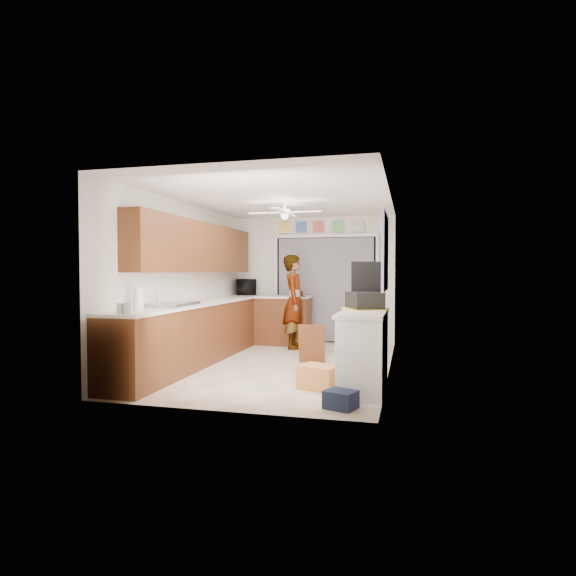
# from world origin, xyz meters

# --- Properties ---
(floor) EXTENTS (5.00, 5.00, 0.00)m
(floor) POSITION_xyz_m (0.00, 0.00, 0.00)
(floor) COLOR beige
(floor) RESTS_ON ground
(ceiling) EXTENTS (5.00, 5.00, 0.00)m
(ceiling) POSITION_xyz_m (0.00, 0.00, 2.50)
(ceiling) COLOR white
(ceiling) RESTS_ON ground
(wall_back) EXTENTS (3.20, 0.00, 3.20)m
(wall_back) POSITION_xyz_m (0.00, 2.50, 1.25)
(wall_back) COLOR white
(wall_back) RESTS_ON ground
(wall_front) EXTENTS (3.20, 0.00, 3.20)m
(wall_front) POSITION_xyz_m (0.00, -2.50, 1.25)
(wall_front) COLOR white
(wall_front) RESTS_ON ground
(wall_left) EXTENTS (0.00, 5.00, 5.00)m
(wall_left) POSITION_xyz_m (-1.60, 0.00, 1.25)
(wall_left) COLOR white
(wall_left) RESTS_ON ground
(wall_right) EXTENTS (0.00, 5.00, 5.00)m
(wall_right) POSITION_xyz_m (1.60, 0.00, 1.25)
(wall_right) COLOR white
(wall_right) RESTS_ON ground
(left_base_cabinets) EXTENTS (0.60, 4.80, 0.90)m
(left_base_cabinets) POSITION_xyz_m (-1.30, 0.00, 0.45)
(left_base_cabinets) COLOR brown
(left_base_cabinets) RESTS_ON floor
(left_countertop) EXTENTS (0.62, 4.80, 0.04)m
(left_countertop) POSITION_xyz_m (-1.29, 0.00, 0.92)
(left_countertop) COLOR white
(left_countertop) RESTS_ON left_base_cabinets
(upper_cabinets) EXTENTS (0.32, 4.00, 0.80)m
(upper_cabinets) POSITION_xyz_m (-1.44, 0.20, 1.80)
(upper_cabinets) COLOR brown
(upper_cabinets) RESTS_ON wall_left
(sink_basin) EXTENTS (0.50, 0.76, 0.06)m
(sink_basin) POSITION_xyz_m (-1.29, -1.00, 0.95)
(sink_basin) COLOR silver
(sink_basin) RESTS_ON left_countertop
(faucet) EXTENTS (0.03, 0.03, 0.22)m
(faucet) POSITION_xyz_m (-1.48, -1.00, 1.05)
(faucet) COLOR silver
(faucet) RESTS_ON left_countertop
(peninsula_base) EXTENTS (1.00, 0.60, 0.90)m
(peninsula_base) POSITION_xyz_m (-0.50, 2.00, 0.45)
(peninsula_base) COLOR brown
(peninsula_base) RESTS_ON floor
(peninsula_top) EXTENTS (1.04, 0.64, 0.04)m
(peninsula_top) POSITION_xyz_m (-0.50, 2.00, 0.92)
(peninsula_top) COLOR white
(peninsula_top) RESTS_ON peninsula_base
(back_opening_recess) EXTENTS (2.00, 0.06, 2.10)m
(back_opening_recess) POSITION_xyz_m (0.25, 2.47, 1.05)
(back_opening_recess) COLOR black
(back_opening_recess) RESTS_ON wall_back
(curtain_panel) EXTENTS (1.90, 0.03, 2.05)m
(curtain_panel) POSITION_xyz_m (0.25, 2.43, 1.05)
(curtain_panel) COLOR gray
(curtain_panel) RESTS_ON wall_back
(door_trim_left) EXTENTS (0.06, 0.04, 2.10)m
(door_trim_left) POSITION_xyz_m (-0.77, 2.44, 1.05)
(door_trim_left) COLOR white
(door_trim_left) RESTS_ON wall_back
(door_trim_right) EXTENTS (0.06, 0.04, 2.10)m
(door_trim_right) POSITION_xyz_m (1.27, 2.44, 1.05)
(door_trim_right) COLOR white
(door_trim_right) RESTS_ON wall_back
(door_trim_head) EXTENTS (2.10, 0.04, 0.06)m
(door_trim_head) POSITION_xyz_m (0.25, 2.44, 2.12)
(door_trim_head) COLOR white
(door_trim_head) RESTS_ON wall_back
(header_frame_0) EXTENTS (0.22, 0.02, 0.22)m
(header_frame_0) POSITION_xyz_m (-0.60, 2.47, 2.30)
(header_frame_0) COLOR #EDE04F
(header_frame_0) RESTS_ON wall_back
(header_frame_1) EXTENTS (0.22, 0.02, 0.22)m
(header_frame_1) POSITION_xyz_m (-0.25, 2.47, 2.30)
(header_frame_1) COLOR #456EB9
(header_frame_1) RESTS_ON wall_back
(header_frame_2) EXTENTS (0.22, 0.02, 0.22)m
(header_frame_2) POSITION_xyz_m (0.10, 2.47, 2.30)
(header_frame_2) COLOR #DA5551
(header_frame_2) RESTS_ON wall_back
(header_frame_3) EXTENTS (0.22, 0.02, 0.22)m
(header_frame_3) POSITION_xyz_m (0.50, 2.47, 2.30)
(header_frame_3) COLOR #6FC375
(header_frame_3) RESTS_ON wall_back
(header_frame_4) EXTENTS (0.22, 0.02, 0.22)m
(header_frame_4) POSITION_xyz_m (0.90, 2.47, 2.30)
(header_frame_4) COLOR beige
(header_frame_4) RESTS_ON wall_back
(route66_sign) EXTENTS (0.22, 0.02, 0.26)m
(route66_sign) POSITION_xyz_m (-0.95, 2.47, 2.30)
(route66_sign) COLOR silver
(route66_sign) RESTS_ON wall_back
(right_counter_base) EXTENTS (0.50, 1.40, 0.90)m
(right_counter_base) POSITION_xyz_m (1.35, -1.20, 0.45)
(right_counter_base) COLOR white
(right_counter_base) RESTS_ON floor
(right_counter_top) EXTENTS (0.54, 1.44, 0.04)m
(right_counter_top) POSITION_xyz_m (1.34, -1.20, 0.92)
(right_counter_top) COLOR white
(right_counter_top) RESTS_ON right_counter_base
(abstract_painting) EXTENTS (0.03, 1.15, 0.95)m
(abstract_painting) POSITION_xyz_m (1.58, -1.00, 1.65)
(abstract_painting) COLOR #FF5DB6
(abstract_painting) RESTS_ON wall_right
(ceiling_fan) EXTENTS (1.14, 1.14, 0.24)m
(ceiling_fan) POSITION_xyz_m (0.00, 0.20, 2.32)
(ceiling_fan) COLOR white
(ceiling_fan) RESTS_ON ceiling
(microwave) EXTENTS (0.57, 0.68, 0.32)m
(microwave) POSITION_xyz_m (-1.34, 2.25, 1.10)
(microwave) COLOR black
(microwave) RESTS_ON left_countertop
(jar_a) EXTENTS (0.11, 0.11, 0.13)m
(jar_a) POSITION_xyz_m (-1.18, -2.25, 1.00)
(jar_a) COLOR silver
(jar_a) RESTS_ON left_countertop
(jar_b) EXTENTS (0.08, 0.08, 0.12)m
(jar_b) POSITION_xyz_m (-1.27, -2.25, 1.00)
(jar_b) COLOR silver
(jar_b) RESTS_ON left_countertop
(paper_towel_roll) EXTENTS (0.15, 0.15, 0.27)m
(paper_towel_roll) POSITION_xyz_m (-1.40, -1.68, 1.08)
(paper_towel_roll) COLOR white
(paper_towel_roll) RESTS_ON left_countertop
(suitcase) EXTENTS (0.54, 0.60, 0.21)m
(suitcase) POSITION_xyz_m (1.32, -0.85, 1.05)
(suitcase) COLOR black
(suitcase) RESTS_ON right_counter_top
(suitcase_rim) EXTENTS (0.64, 0.71, 0.02)m
(suitcase_rim) POSITION_xyz_m (1.32, -0.85, 0.94)
(suitcase_rim) COLOR yellow
(suitcase_rim) RESTS_ON suitcase
(suitcase_lid) EXTENTS (0.40, 0.20, 0.50)m
(suitcase_lid) POSITION_xyz_m (1.32, -0.56, 1.30)
(suitcase_lid) COLOR black
(suitcase_lid) RESTS_ON suitcase
(cardboard_box) EXTENTS (0.54, 0.47, 0.28)m
(cardboard_box) POSITION_xyz_m (0.83, -1.34, 0.14)
(cardboard_box) COLOR #C6863E
(cardboard_box) RESTS_ON floor
(navy_crate) EXTENTS (0.38, 0.35, 0.19)m
(navy_crate) POSITION_xyz_m (1.20, -2.11, 0.09)
(navy_crate) COLOR #151F36
(navy_crate) RESTS_ON floor
(cabinet_door_panel) EXTENTS (0.41, 0.17, 0.60)m
(cabinet_door_panel) POSITION_xyz_m (0.42, 0.23, 0.30)
(cabinet_door_panel) COLOR brown
(cabinet_door_panel) RESTS_ON floor
(man) EXTENTS (0.48, 0.67, 1.72)m
(man) POSITION_xyz_m (-0.17, 1.55, 0.86)
(man) COLOR white
(man) RESTS_ON floor
(dog) EXTENTS (0.31, 0.63, 0.48)m
(dog) POSITION_xyz_m (0.28, 1.08, 0.24)
(dog) COLOR black
(dog) RESTS_ON floor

